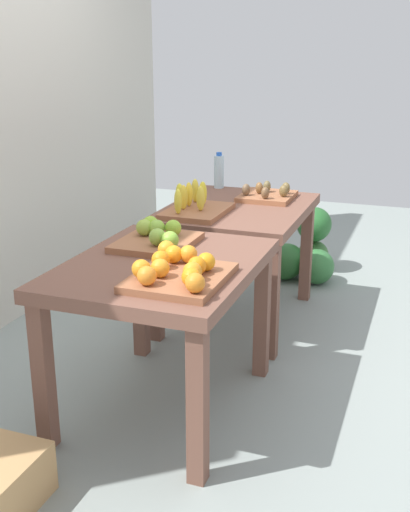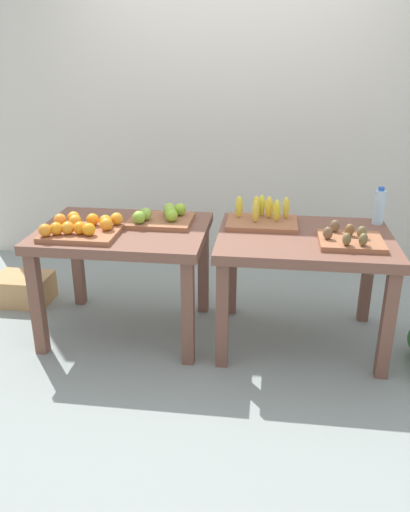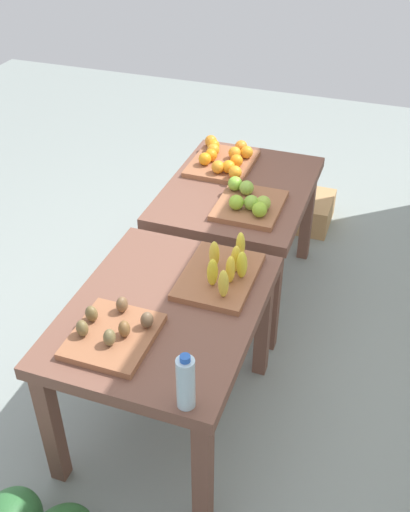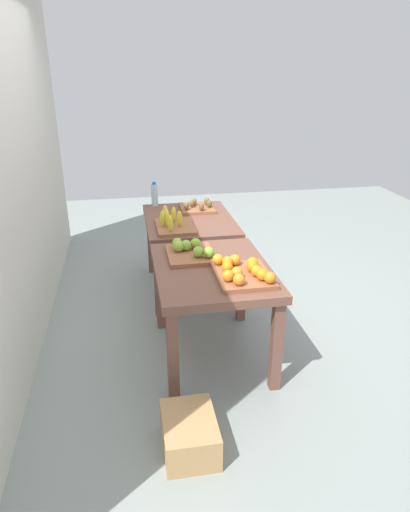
{
  "view_description": "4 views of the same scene",
  "coord_description": "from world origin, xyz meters",
  "px_view_note": "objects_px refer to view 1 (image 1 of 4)",
  "views": [
    {
      "loc": [
        -2.97,
        -1.08,
        1.6
      ],
      "look_at": [
        -0.0,
        0.0,
        0.58
      ],
      "focal_mm": 44.29,
      "sensor_mm": 36.0,
      "label": 1
    },
    {
      "loc": [
        0.34,
        -2.95,
        1.74
      ],
      "look_at": [
        -0.04,
        -0.04,
        0.58
      ],
      "focal_mm": 36.0,
      "sensor_mm": 36.0,
      "label": 2
    },
    {
      "loc": [
        2.34,
        0.81,
        2.4
      ],
      "look_at": [
        -0.02,
        -0.02,
        0.59
      ],
      "focal_mm": 42.04,
      "sensor_mm": 36.0,
      "label": 3
    },
    {
      "loc": [
        -3.39,
        0.56,
        2.02
      ],
      "look_at": [
        0.01,
        -0.05,
        0.57
      ],
      "focal_mm": 31.68,
      "sensor_mm": 36.0,
      "label": 4
    }
  ],
  "objects_px": {
    "banana_crate": "(195,206)",
    "kiwi_bin": "(267,195)",
    "orange_bin": "(178,271)",
    "water_bottle": "(219,171)",
    "watermelon_pile": "(306,251)",
    "display_table_right": "(238,223)",
    "display_table_left": "(163,284)",
    "apple_bin": "(158,237)"
  },
  "relations": [
    {
      "from": "banana_crate",
      "to": "kiwi_bin",
      "type": "relative_size",
      "value": 1.22
    },
    {
      "from": "orange_bin",
      "to": "kiwi_bin",
      "type": "xyz_separation_m",
      "value": [
        1.57,
        0.05,
        -0.01
      ]
    },
    {
      "from": "water_bottle",
      "to": "watermelon_pile",
      "type": "xyz_separation_m",
      "value": [
        0.46,
        -0.53,
        -0.65
      ]
    },
    {
      "from": "kiwi_bin",
      "to": "watermelon_pile",
      "type": "height_order",
      "value": "kiwi_bin"
    },
    {
      "from": "display_table_right",
      "to": "watermelon_pile",
      "type": "distance_m",
      "value": 1.05
    },
    {
      "from": "watermelon_pile",
      "to": "display_table_right",
      "type": "bearing_deg",
      "value": 164.91
    },
    {
      "from": "display_table_right",
      "to": "banana_crate",
      "type": "distance_m",
      "value": 0.35
    },
    {
      "from": "banana_crate",
      "to": "display_table_left",
      "type": "bearing_deg",
      "value": -168.36
    },
    {
      "from": "display_table_left",
      "to": "display_table_right",
      "type": "xyz_separation_m",
      "value": [
        1.12,
        0.0,
        0.0
      ]
    },
    {
      "from": "orange_bin",
      "to": "display_table_right",
      "type": "bearing_deg",
      "value": 6.95
    },
    {
      "from": "kiwi_bin",
      "to": "water_bottle",
      "type": "relative_size",
      "value": 1.5
    },
    {
      "from": "kiwi_bin",
      "to": "apple_bin",
      "type": "bearing_deg",
      "value": 168.27
    },
    {
      "from": "orange_bin",
      "to": "watermelon_pile",
      "type": "xyz_separation_m",
      "value": [
        2.26,
        -0.09,
        -0.58
      ]
    },
    {
      "from": "display_table_right",
      "to": "orange_bin",
      "type": "distance_m",
      "value": 1.35
    },
    {
      "from": "display_table_left",
      "to": "kiwi_bin",
      "type": "bearing_deg",
      "value": -4.88
    },
    {
      "from": "orange_bin",
      "to": "kiwi_bin",
      "type": "distance_m",
      "value": 1.57
    },
    {
      "from": "banana_crate",
      "to": "kiwi_bin",
      "type": "bearing_deg",
      "value": -30.24
    },
    {
      "from": "apple_bin",
      "to": "display_table_left",
      "type": "bearing_deg",
      "value": -151.22
    },
    {
      "from": "display_table_right",
      "to": "display_table_left",
      "type": "bearing_deg",
      "value": 180.0
    },
    {
      "from": "display_table_left",
      "to": "kiwi_bin",
      "type": "height_order",
      "value": "kiwi_bin"
    },
    {
      "from": "orange_bin",
      "to": "apple_bin",
      "type": "relative_size",
      "value": 1.13
    },
    {
      "from": "water_bottle",
      "to": "kiwi_bin",
      "type": "bearing_deg",
      "value": -119.23
    },
    {
      "from": "water_bottle",
      "to": "orange_bin",
      "type": "bearing_deg",
      "value": -166.15
    },
    {
      "from": "kiwi_bin",
      "to": "water_bottle",
      "type": "bearing_deg",
      "value": 60.77
    },
    {
      "from": "watermelon_pile",
      "to": "apple_bin",
      "type": "bearing_deg",
      "value": 168.52
    },
    {
      "from": "orange_bin",
      "to": "water_bottle",
      "type": "xyz_separation_m",
      "value": [
        1.79,
        0.44,
        0.07
      ]
    },
    {
      "from": "display_table_right",
      "to": "water_bottle",
      "type": "relative_size",
      "value": 4.33
    },
    {
      "from": "display_table_right",
      "to": "orange_bin",
      "type": "height_order",
      "value": "orange_bin"
    },
    {
      "from": "orange_bin",
      "to": "banana_crate",
      "type": "relative_size",
      "value": 1.02
    },
    {
      "from": "water_bottle",
      "to": "watermelon_pile",
      "type": "distance_m",
      "value": 0.96
    },
    {
      "from": "kiwi_bin",
      "to": "orange_bin",
      "type": "bearing_deg",
      "value": -178.34
    },
    {
      "from": "apple_bin",
      "to": "banana_crate",
      "type": "relative_size",
      "value": 0.91
    },
    {
      "from": "display_table_right",
      "to": "water_bottle",
      "type": "bearing_deg",
      "value": 31.07
    },
    {
      "from": "kiwi_bin",
      "to": "watermelon_pile",
      "type": "xyz_separation_m",
      "value": [
        0.69,
        -0.13,
        -0.56
      ]
    },
    {
      "from": "display_table_right",
      "to": "apple_bin",
      "type": "height_order",
      "value": "apple_bin"
    },
    {
      "from": "kiwi_bin",
      "to": "water_bottle",
      "type": "xyz_separation_m",
      "value": [
        0.22,
        0.4,
        0.08
      ]
    },
    {
      "from": "orange_bin",
      "to": "apple_bin",
      "type": "xyz_separation_m",
      "value": [
        0.43,
        0.28,
        -0.0
      ]
    },
    {
      "from": "display_table_left",
      "to": "banana_crate",
      "type": "distance_m",
      "value": 0.89
    },
    {
      "from": "display_table_left",
      "to": "display_table_right",
      "type": "relative_size",
      "value": 1.0
    },
    {
      "from": "display_table_right",
      "to": "banana_crate",
      "type": "xyz_separation_m",
      "value": [
        -0.26,
        0.18,
        0.15
      ]
    },
    {
      "from": "banana_crate",
      "to": "watermelon_pile",
      "type": "xyz_separation_m",
      "value": [
        1.19,
        -0.43,
        -0.58
      ]
    },
    {
      "from": "orange_bin",
      "to": "water_bottle",
      "type": "height_order",
      "value": "water_bottle"
    }
  ]
}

